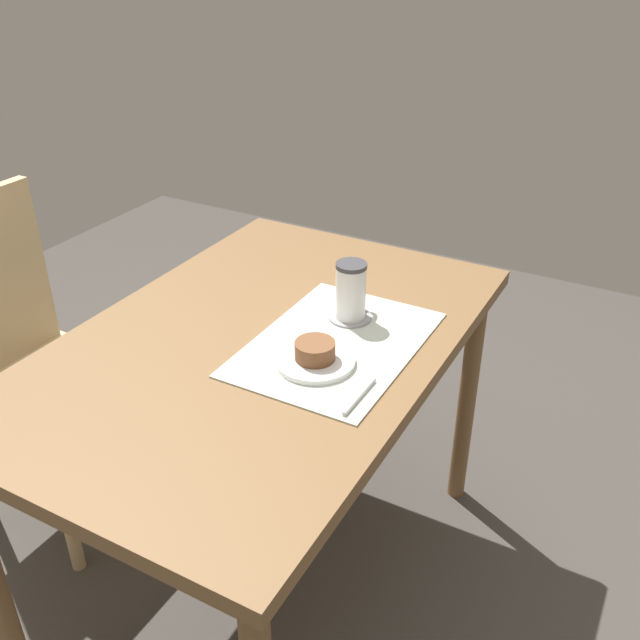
{
  "coord_description": "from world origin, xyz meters",
  "views": [
    {
      "loc": [
        -1.11,
        -0.76,
        1.57
      ],
      "look_at": [
        0.06,
        -0.12,
        0.8
      ],
      "focal_mm": 40.0,
      "sensor_mm": 36.0,
      "label": 1
    }
  ],
  "objects_px": {
    "pastry": "(315,350)",
    "dining_table": "(261,370)",
    "pastry_plate": "(315,361)",
    "coffee_mug": "(351,290)",
    "wooden_chair": "(28,356)"
  },
  "relations": [
    {
      "from": "pastry",
      "to": "dining_table",
      "type": "bearing_deg",
      "value": 77.82
    },
    {
      "from": "pastry_plate",
      "to": "coffee_mug",
      "type": "height_order",
      "value": "coffee_mug"
    },
    {
      "from": "wooden_chair",
      "to": "pastry_plate",
      "type": "distance_m",
      "value": 0.93
    },
    {
      "from": "wooden_chair",
      "to": "coffee_mug",
      "type": "bearing_deg",
      "value": 105.05
    },
    {
      "from": "dining_table",
      "to": "pastry_plate",
      "type": "relative_size",
      "value": 7.15
    },
    {
      "from": "pastry_plate",
      "to": "coffee_mug",
      "type": "bearing_deg",
      "value": 5.8
    },
    {
      "from": "dining_table",
      "to": "coffee_mug",
      "type": "height_order",
      "value": "coffee_mug"
    },
    {
      "from": "dining_table",
      "to": "pastry",
      "type": "relative_size",
      "value": 14.2
    },
    {
      "from": "dining_table",
      "to": "coffee_mug",
      "type": "relative_size",
      "value": 8.97
    },
    {
      "from": "dining_table",
      "to": "pastry_plate",
      "type": "bearing_deg",
      "value": -102.18
    },
    {
      "from": "wooden_chair",
      "to": "pastry_plate",
      "type": "relative_size",
      "value": 5.65
    },
    {
      "from": "pastry_plate",
      "to": "coffee_mug",
      "type": "distance_m",
      "value": 0.22
    },
    {
      "from": "dining_table",
      "to": "pastry",
      "type": "bearing_deg",
      "value": -102.18
    },
    {
      "from": "wooden_chair",
      "to": "pastry_plate",
      "type": "xyz_separation_m",
      "value": [
        0.02,
        -0.89,
        0.25
      ]
    },
    {
      "from": "dining_table",
      "to": "pastry_plate",
      "type": "distance_m",
      "value": 0.19
    }
  ]
}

